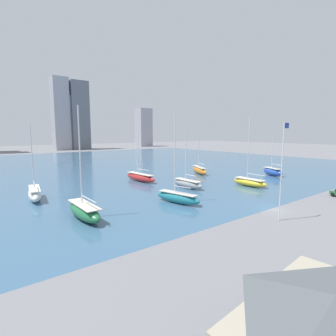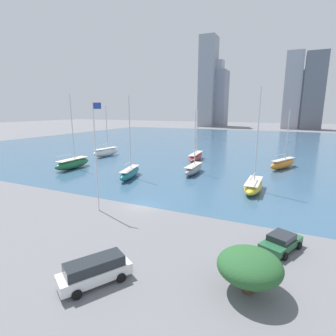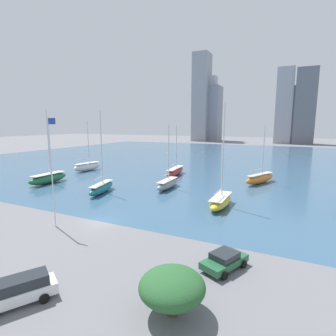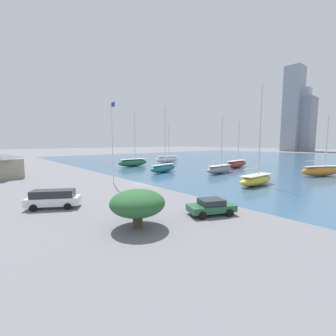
% 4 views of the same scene
% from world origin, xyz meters
% --- Properties ---
extents(ground_plane, '(500.00, 500.00, 0.00)m').
position_xyz_m(ground_plane, '(0.00, 0.00, 0.00)').
color(ground_plane, slate).
extents(harbor_water, '(180.00, 140.00, 0.00)m').
position_xyz_m(harbor_water, '(0.00, 70.00, 0.00)').
color(harbor_water, '#385B7A').
rests_on(harbor_water, ground_plane).
extents(flag_pole, '(1.24, 0.14, 13.26)m').
position_xyz_m(flag_pole, '(-4.07, -3.67, 7.13)').
color(flag_pole, silver).
rests_on(flag_pole, ground_plane).
extents(distant_city_skyline, '(139.14, 22.53, 64.15)m').
position_xyz_m(distant_city_skyline, '(-2.07, 169.54, 23.77)').
color(distant_city_skyline, '#8E939E').
rests_on(distant_city_skyline, ground_plane).
extents(sailboat_gray, '(2.25, 8.53, 12.37)m').
position_xyz_m(sailboat_gray, '(0.05, 19.59, 0.99)').
color(sailboat_gray, gray).
rests_on(sailboat_gray, harbor_water).
extents(sailboat_yellow, '(2.46, 8.43, 15.60)m').
position_xyz_m(sailboat_yellow, '(12.30, 12.63, 0.98)').
color(sailboat_yellow, yellow).
rests_on(sailboat_yellow, harbor_water).
extents(sailboat_green, '(2.55, 9.40, 15.49)m').
position_xyz_m(sailboat_green, '(-24.88, 12.95, 1.16)').
color(sailboat_green, '#236B3D').
rests_on(sailboat_green, harbor_water).
extents(sailboat_red, '(3.01, 10.98, 12.27)m').
position_xyz_m(sailboat_red, '(-3.94, 32.44, 1.05)').
color(sailboat_red, '#B72828').
rests_on(sailboat_red, harbor_water).
extents(sailboat_white, '(3.39, 9.03, 13.31)m').
position_xyz_m(sailboat_white, '(-28.17, 28.44, 1.17)').
color(sailboat_white, white).
rests_on(sailboat_white, harbor_water).
extents(sailboat_teal, '(3.81, 9.03, 14.79)m').
position_xyz_m(sailboat_teal, '(-9.44, 11.47, 1.04)').
color(sailboat_teal, '#1E757F').
rests_on(sailboat_teal, harbor_water).
extents(sailboat_orange, '(5.83, 10.03, 12.23)m').
position_xyz_m(sailboat_orange, '(15.84, 32.22, 1.11)').
color(sailboat_orange, orange).
rests_on(sailboat_orange, harbor_water).
extents(sailboat_blue, '(4.93, 7.78, 11.67)m').
position_xyz_m(sailboat_blue, '(29.87, 17.60, 1.13)').
color(sailboat_blue, '#284CA8').
rests_on(sailboat_blue, harbor_water).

